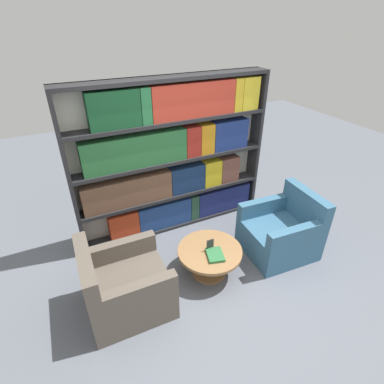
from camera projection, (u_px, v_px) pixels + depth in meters
The scene contains 7 objects.
ground_plane at pixel (220, 285), 3.79m from camera, with size 14.00×14.00×0.00m, color slate.
bookshelf at pixel (174, 159), 4.33m from camera, with size 2.89×0.30×2.28m.
armchair_left at pixel (124, 287), 3.36m from camera, with size 0.92×0.85×0.90m.
armchair_right at pixel (281, 232), 4.20m from camera, with size 0.96×0.89×0.90m.
coffee_table at pixel (210, 256), 3.83m from camera, with size 0.82×0.82×0.39m.
table_sign at pixel (210, 246), 3.74m from camera, with size 0.10×0.06×0.16m.
stray_book at pixel (215, 255), 3.67m from camera, with size 0.26×0.30×0.04m.
Camera 1 is at (-1.47, -2.22, 2.95)m, focal length 28.00 mm.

